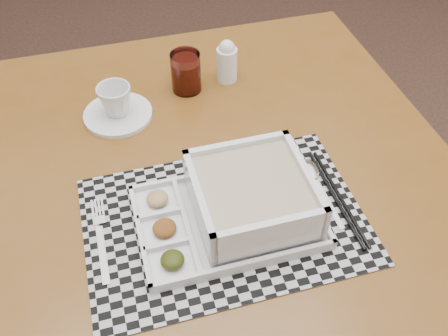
{
  "coord_description": "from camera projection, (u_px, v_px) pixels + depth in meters",
  "views": [
    {
      "loc": [
        -0.09,
        -1.43,
        1.48
      ],
      "look_at": [
        0.03,
        -0.83,
        0.84
      ],
      "focal_mm": 40.0,
      "sensor_mm": 36.0,
      "label": 1
    }
  ],
  "objects": [
    {
      "name": "floor",
      "position": [
        177.0,
        167.0,
        2.05
      ],
      "size": [
        5.0,
        5.0,
        0.0
      ],
      "primitive_type": "plane",
      "color": "black",
      "rests_on": "ground"
    },
    {
      "name": "serving_tray",
      "position": [
        245.0,
        202.0,
        0.87
      ],
      "size": [
        0.34,
        0.24,
        0.09
      ],
      "color": "silver",
      "rests_on": "placemat"
    },
    {
      "name": "saucer",
      "position": [
        118.0,
        114.0,
        1.09
      ],
      "size": [
        0.15,
        0.15,
        0.01
      ],
      "primitive_type": "cylinder",
      "color": "silver",
      "rests_on": "dining_table"
    },
    {
      "name": "spoon",
      "position": [
        312.0,
        174.0,
        0.97
      ],
      "size": [
        0.04,
        0.18,
        0.01
      ],
      "color": "silver",
      "rests_on": "placemat"
    },
    {
      "name": "dining_table",
      "position": [
        203.0,
        199.0,
        1.03
      ],
      "size": [
        1.09,
        1.09,
        0.76
      ],
      "color": "#5D3810",
      "rests_on": "ground"
    },
    {
      "name": "creamer_bottle",
      "position": [
        227.0,
        61.0,
        1.15
      ],
      "size": [
        0.05,
        0.05,
        0.11
      ],
      "color": "silver",
      "rests_on": "dining_table"
    },
    {
      "name": "juice_glass",
      "position": [
        186.0,
        74.0,
        1.13
      ],
      "size": [
        0.07,
        0.07,
        0.09
      ],
      "color": "white",
      "rests_on": "dining_table"
    },
    {
      "name": "fork",
      "position": [
        102.0,
        237.0,
        0.86
      ],
      "size": [
        0.03,
        0.19,
        0.0
      ],
      "color": "silver",
      "rests_on": "placemat"
    },
    {
      "name": "cup",
      "position": [
        115.0,
        100.0,
        1.06
      ],
      "size": [
        0.08,
        0.08,
        0.07
      ],
      "primitive_type": "imported",
      "rotation": [
        0.0,
        0.0,
        -0.15
      ],
      "color": "silver",
      "rests_on": "saucer"
    },
    {
      "name": "chopsticks",
      "position": [
        338.0,
        197.0,
        0.92
      ],
      "size": [
        0.04,
        0.24,
        0.01
      ],
      "color": "black",
      "rests_on": "placemat"
    },
    {
      "name": "placemat",
      "position": [
        224.0,
        221.0,
        0.89
      ],
      "size": [
        0.52,
        0.37,
        0.0
      ],
      "primitive_type": "cube",
      "rotation": [
        0.0,
        0.0,
        0.08
      ],
      "color": "#9E9EA5",
      "rests_on": "dining_table"
    }
  ]
}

